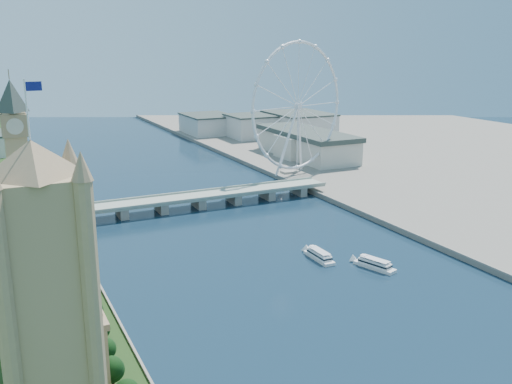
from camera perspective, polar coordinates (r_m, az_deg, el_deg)
tree_row at (r=215.99m, az=-13.67°, el=-17.87°), size 8.39×216.39×20.90m
victoria_tower at (r=175.77m, az=-20.30°, el=-9.56°), size 28.16×28.16×112.00m
parliament_range at (r=296.11m, az=-20.70°, el=-7.24°), size 24.00×200.00×70.00m
big_ben at (r=388.87m, az=-22.91°, el=4.97°), size 20.02×20.02×110.00m
westminster_bridge at (r=447.28m, az=-5.79°, el=-0.69°), size 220.00×22.00×9.50m
london_eye at (r=535.51m, az=4.22°, el=8.49°), size 113.60×39.12×124.30m
county_hall at (r=637.14m, az=5.04°, el=3.30°), size 54.00×144.00×35.00m
city_skyline at (r=699.79m, az=-10.17°, el=5.55°), size 505.00×280.00×32.00m
tour_boat_near at (r=342.27m, az=6.33°, el=-6.72°), size 7.19×28.15×6.20m
tour_boat_far at (r=334.35m, az=11.78°, el=-7.47°), size 15.66×28.96×6.20m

